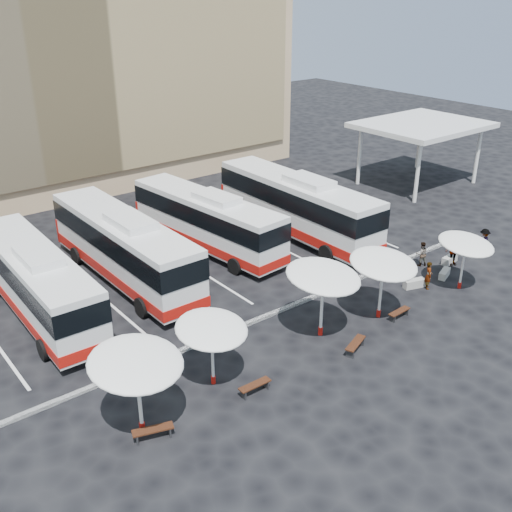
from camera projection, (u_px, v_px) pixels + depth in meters
ground at (277, 319)px, 30.61m from camera, size 120.00×120.00×0.00m
sandstone_building at (23, 24)px, 48.05m from camera, size 42.00×18.25×29.60m
service_canopy at (422, 127)px, 49.24m from camera, size 10.00×8.00×5.20m
curb_divider at (271, 314)px, 30.93m from camera, size 34.00×0.25×0.15m
bay_lines at (192, 266)px, 36.31m from camera, size 24.15×12.00×0.01m
bus_0 at (36, 280)px, 30.22m from camera, size 3.07×12.39×3.92m
bus_1 at (124, 246)px, 33.83m from camera, size 3.13×13.16×4.17m
bus_2 at (207, 219)px, 37.99m from camera, size 3.78×12.45×3.89m
bus_3 at (296, 204)px, 39.98m from camera, size 3.29×13.57×4.30m
sunshade_0 at (136, 364)px, 21.68m from camera, size 4.47×4.49×3.67m
sunshade_1 at (212, 329)px, 24.62m from camera, size 3.61×3.64×3.18m
sunshade_2 at (323, 277)px, 27.96m from camera, size 4.67×4.69×3.74m
sunshade_3 at (383, 264)px, 29.60m from camera, size 3.51×3.56×3.54m
sunshade_4 at (466, 244)px, 32.62m from camera, size 3.54×3.57×3.16m
wood_bench_0 at (153, 431)px, 22.46m from camera, size 1.61×0.88×0.48m
wood_bench_1 at (255, 386)px, 24.98m from camera, size 1.48×0.43×0.45m
wood_bench_2 at (355, 344)px, 27.82m from camera, size 1.60×0.94×0.48m
wood_bench_3 at (399, 312)px, 30.58m from camera, size 1.40×0.43×0.42m
conc_bench_0 at (414, 283)px, 33.72m from camera, size 1.35×0.79×0.48m
conc_bench_1 at (444, 274)px, 34.90m from camera, size 1.22×0.77×0.43m
conc_bench_2 at (450, 259)px, 36.64m from camera, size 1.32×0.59×0.48m
conc_bench_3 at (485, 251)px, 37.93m from camera, size 1.14×0.48×0.41m
passenger_0 at (429, 275)px, 33.39m from camera, size 0.68×0.69×1.61m
passenger_1 at (422, 254)px, 36.11m from camera, size 0.92×0.85×1.53m
passenger_2 at (454, 251)px, 36.11m from camera, size 1.20×0.81×1.89m
passenger_3 at (484, 242)px, 37.61m from camera, size 1.26×1.07×1.69m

